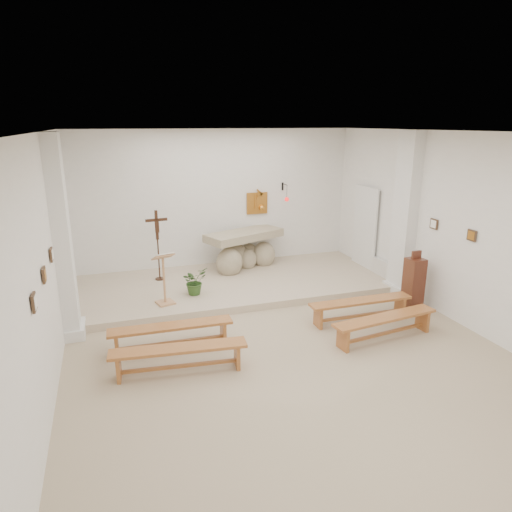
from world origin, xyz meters
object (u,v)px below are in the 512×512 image
object	(u,v)px
bench_left_front	(171,331)
bench_right_second	(385,322)
crucifix_stand	(158,240)
lectern	(164,278)
bench_right_front	(361,305)
altar	(244,252)
donation_pedestal	(414,283)
bench_left_second	(179,354)

from	to	relation	value
bench_left_front	bench_right_second	xyz separation A→B (m)	(3.56, -0.81, 0.00)
crucifix_stand	bench_right_second	distance (m)	5.28
lectern	bench_right_front	size ratio (longest dim) A/B	0.53
lectern	bench_right_front	distance (m)	3.84
bench_right_front	bench_right_second	xyz separation A→B (m)	(0.00, -0.81, 0.00)
altar	donation_pedestal	bearing A→B (deg)	-72.65
donation_pedestal	bench_left_front	distance (m)	4.89
donation_pedestal	bench_right_second	xyz separation A→B (m)	(-1.32, -1.03, -0.21)
crucifix_stand	bench_left_second	world-z (taller)	crucifix_stand
bench_left_front	bench_left_second	world-z (taller)	same
bench_left_second	bench_right_second	world-z (taller)	same
crucifix_stand	bench_right_front	bearing A→B (deg)	-48.85
lectern	bench_left_second	size ratio (longest dim) A/B	0.53
bench_left_front	bench_right_front	xyz separation A→B (m)	(3.56, 0.00, 0.00)
lectern	altar	bearing A→B (deg)	24.24
crucifix_stand	bench_right_second	world-z (taller)	crucifix_stand
bench_left_front	bench_right_second	size ratio (longest dim) A/B	0.99
bench_right_second	altar	bearing A→B (deg)	99.23
lectern	bench_left_front	bearing A→B (deg)	-109.45
altar	bench_left_front	size ratio (longest dim) A/B	1.03
lectern	donation_pedestal	bearing A→B (deg)	-32.16
donation_pedestal	lectern	bearing A→B (deg)	159.41
lectern	crucifix_stand	world-z (taller)	crucifix_stand
bench_left_front	donation_pedestal	bearing A→B (deg)	4.29
donation_pedestal	bench_right_second	size ratio (longest dim) A/B	0.59
bench_left_front	bench_left_second	bearing A→B (deg)	-88.26
bench_right_front	bench_left_second	size ratio (longest dim) A/B	0.99
lectern	bench_right_front	xyz separation A→B (m)	(3.44, -1.65, -0.36)
bench_right_front	bench_left_second	world-z (taller)	same
bench_right_front	bench_left_second	xyz separation A→B (m)	(-3.56, -0.81, 0.00)
bench_left_second	bench_left_front	bearing A→B (deg)	95.99
altar	lectern	bearing A→B (deg)	-161.73
bench_left_second	crucifix_stand	bearing A→B (deg)	93.31
lectern	donation_pedestal	distance (m)	4.98
bench_left_second	bench_right_second	bearing A→B (deg)	5.99
bench_left_front	crucifix_stand	bearing A→B (deg)	88.38
bench_left_front	bench_left_second	xyz separation A→B (m)	(0.00, -0.81, 0.00)
altar	donation_pedestal	size ratio (longest dim) A/B	1.73
donation_pedestal	bench_left_front	size ratio (longest dim) A/B	0.60
donation_pedestal	bench_left_front	bearing A→B (deg)	178.71
crucifix_stand	altar	bearing A→B (deg)	1.72
lectern	bench_right_second	size ratio (longest dim) A/B	0.53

